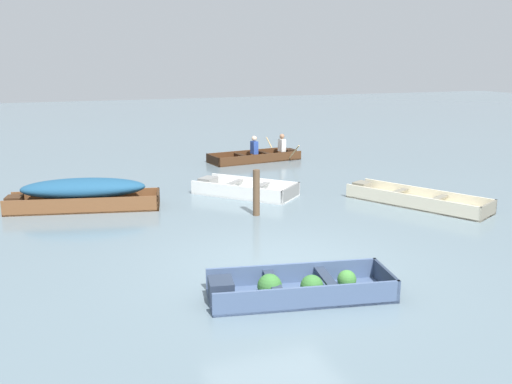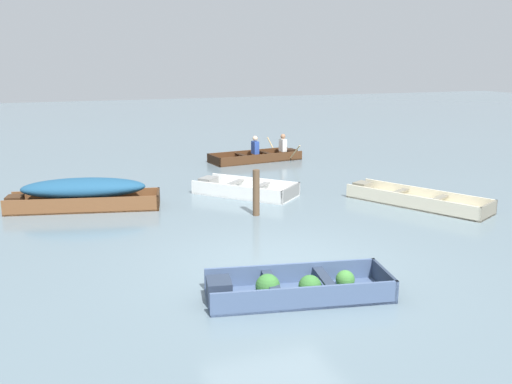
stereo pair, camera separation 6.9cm
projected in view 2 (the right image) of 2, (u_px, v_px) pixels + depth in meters
name	position (u px, v px, depth m)	size (l,w,h in m)	color
ground_plane	(280.00, 263.00, 10.13)	(80.00, 80.00, 0.00)	slate
dinghy_slate_blue_foreground	(293.00, 288.00, 8.67)	(2.94, 1.51, 0.41)	#475B7F
skiff_cream_near_moored	(412.00, 200.00, 14.13)	(2.47, 3.56, 0.35)	beige
skiff_white_mid_moored	(241.00, 190.00, 15.17)	(2.63, 2.72, 0.36)	white
skiff_wooden_brown_far_moored	(82.00, 191.00, 13.64)	(3.68, 1.67, 0.75)	brown
rowboat_dark_varnish_with_crew	(260.00, 156.00, 20.07)	(3.32, 2.30, 0.88)	#4C2D19
mooring_post	(256.00, 193.00, 13.06)	(0.16, 0.16, 1.07)	brown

